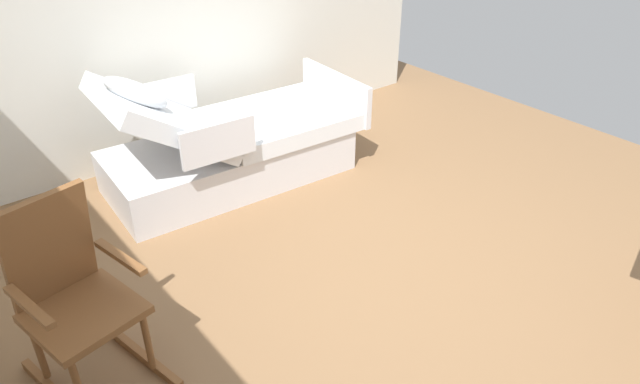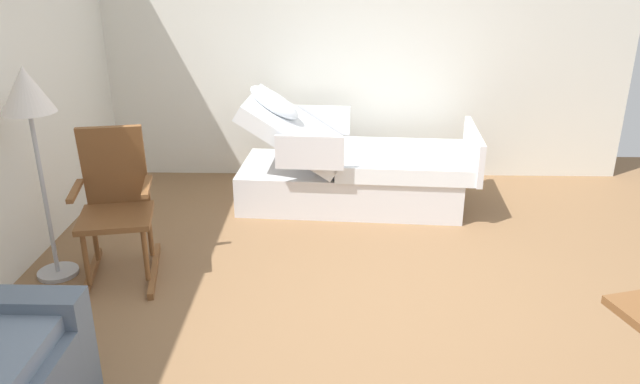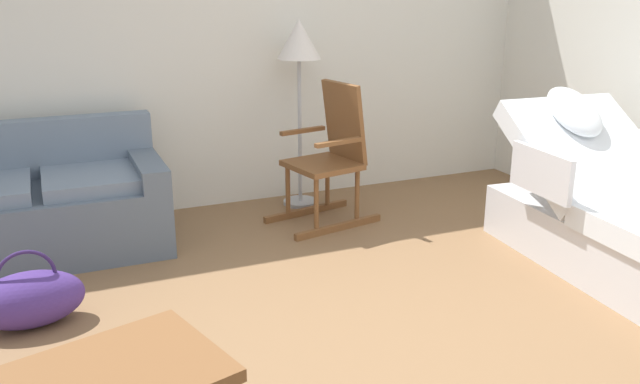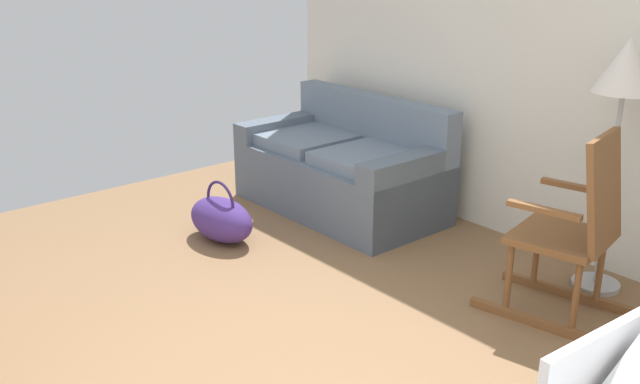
# 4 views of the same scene
# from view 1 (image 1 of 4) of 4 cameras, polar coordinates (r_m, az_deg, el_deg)

# --- Properties ---
(ground_plane) EXTENTS (6.35, 6.35, 0.00)m
(ground_plane) POSITION_cam_1_polar(r_m,az_deg,el_deg) (3.79, 7.27, -8.66)
(ground_plane) COLOR olive
(hospital_bed) EXTENTS (1.11, 2.12, 1.10)m
(hospital_bed) POSITION_cam_1_polar(r_m,az_deg,el_deg) (4.76, -8.90, 4.54)
(hospital_bed) COLOR silver
(hospital_bed) RESTS_ON ground
(rocking_chair) EXTENTS (0.84, 0.62, 1.05)m
(rocking_chair) POSITION_cam_1_polar(r_m,az_deg,el_deg) (3.11, -23.02, -9.60)
(rocking_chair) COLOR brown
(rocking_chair) RESTS_ON ground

